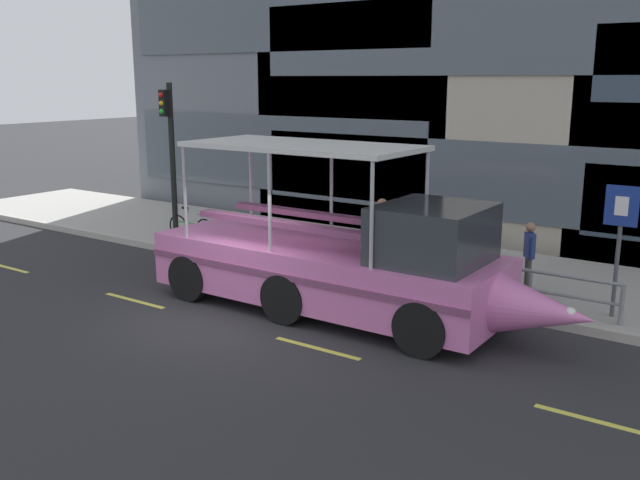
{
  "coord_description": "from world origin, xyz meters",
  "views": [
    {
      "loc": [
        9.07,
        -9.89,
        4.68
      ],
      "look_at": [
        0.78,
        2.1,
        1.3
      ],
      "focal_mm": 39.27,
      "sensor_mm": 36.0,
      "label": 1
    }
  ],
  "objects_px": {
    "parking_sign": "(620,229)",
    "pedestrian_near_bow": "(529,250)",
    "leaned_bicycle": "(191,228)",
    "traffic_light_pole": "(170,146)",
    "pedestrian_mid_left": "(382,227)",
    "duck_tour_boat": "(346,264)"
  },
  "relations": [
    {
      "from": "parking_sign",
      "to": "pedestrian_near_bow",
      "type": "distance_m",
      "value": 2.17
    },
    {
      "from": "parking_sign",
      "to": "leaned_bicycle",
      "type": "height_order",
      "value": "parking_sign"
    },
    {
      "from": "traffic_light_pole",
      "to": "pedestrian_mid_left",
      "type": "relative_size",
      "value": 2.54
    },
    {
      "from": "leaned_bicycle",
      "to": "pedestrian_mid_left",
      "type": "height_order",
      "value": "pedestrian_mid_left"
    },
    {
      "from": "traffic_light_pole",
      "to": "leaned_bicycle",
      "type": "relative_size",
      "value": 2.51
    },
    {
      "from": "pedestrian_near_bow",
      "to": "duck_tour_boat",
      "type": "bearing_deg",
      "value": -131.23
    },
    {
      "from": "traffic_light_pole",
      "to": "pedestrian_mid_left",
      "type": "distance_m",
      "value": 6.73
    },
    {
      "from": "pedestrian_mid_left",
      "to": "pedestrian_near_bow",
      "type": "bearing_deg",
      "value": 3.02
    },
    {
      "from": "leaned_bicycle",
      "to": "pedestrian_near_bow",
      "type": "distance_m",
      "value": 9.44
    },
    {
      "from": "duck_tour_boat",
      "to": "pedestrian_near_bow",
      "type": "height_order",
      "value": "duck_tour_boat"
    },
    {
      "from": "leaned_bicycle",
      "to": "pedestrian_near_bow",
      "type": "height_order",
      "value": "pedestrian_near_bow"
    },
    {
      "from": "parking_sign",
      "to": "duck_tour_boat",
      "type": "bearing_deg",
      "value": -152.53
    },
    {
      "from": "duck_tour_boat",
      "to": "pedestrian_mid_left",
      "type": "relative_size",
      "value": 5.33
    },
    {
      "from": "pedestrian_mid_left",
      "to": "duck_tour_boat",
      "type": "bearing_deg",
      "value": -73.79
    },
    {
      "from": "parking_sign",
      "to": "duck_tour_boat",
      "type": "xyz_separation_m",
      "value": [
        -4.57,
        -2.38,
        -0.85
      ]
    },
    {
      "from": "traffic_light_pole",
      "to": "parking_sign",
      "type": "relative_size",
      "value": 1.71
    },
    {
      "from": "leaned_bicycle",
      "to": "duck_tour_boat",
      "type": "height_order",
      "value": "duck_tour_boat"
    },
    {
      "from": "traffic_light_pole",
      "to": "leaned_bicycle",
      "type": "height_order",
      "value": "traffic_light_pole"
    },
    {
      "from": "duck_tour_boat",
      "to": "parking_sign",
      "type": "bearing_deg",
      "value": 27.47
    },
    {
      "from": "parking_sign",
      "to": "duck_tour_boat",
      "type": "distance_m",
      "value": 5.22
    },
    {
      "from": "traffic_light_pole",
      "to": "leaned_bicycle",
      "type": "xyz_separation_m",
      "value": [
        0.63,
        0.06,
        -2.27
      ]
    },
    {
      "from": "traffic_light_pole",
      "to": "parking_sign",
      "type": "distance_m",
      "value": 11.95
    }
  ]
}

